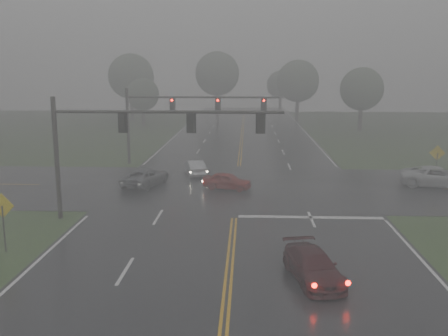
# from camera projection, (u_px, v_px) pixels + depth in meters

# --- Properties ---
(main_road) EXTENTS (18.00, 160.00, 0.02)m
(main_road) POSITION_uv_depth(u_px,v_px,m) (237.00, 194.00, 35.06)
(main_road) COLOR black
(main_road) RESTS_ON ground
(cross_street) EXTENTS (120.00, 14.00, 0.02)m
(cross_street) POSITION_uv_depth(u_px,v_px,m) (237.00, 187.00, 37.02)
(cross_street) COLOR black
(cross_street) RESTS_ON ground
(stop_bar) EXTENTS (8.50, 0.50, 0.01)m
(stop_bar) POSITION_uv_depth(u_px,v_px,m) (311.00, 218.00, 29.36)
(stop_bar) COLOR silver
(stop_bar) RESTS_ON ground
(sedan_maroon) EXTENTS (2.57, 4.48, 1.22)m
(sedan_maroon) POSITION_uv_depth(u_px,v_px,m) (312.00, 280.00, 20.65)
(sedan_maroon) COLOR #34090D
(sedan_maroon) RESTS_ON ground
(sedan_red) EXTENTS (3.79, 2.36, 1.20)m
(sedan_red) POSITION_uv_depth(u_px,v_px,m) (227.00, 189.00, 36.37)
(sedan_red) COLOR #A0120E
(sedan_red) RESTS_ON ground
(sedan_silver) EXTENTS (2.31, 3.95, 1.23)m
(sedan_silver) POSITION_uv_depth(u_px,v_px,m) (195.00, 175.00, 41.20)
(sedan_silver) COLOR silver
(sedan_silver) RESTS_ON ground
(car_grey) EXTENTS (3.41, 5.07, 1.29)m
(car_grey) POSITION_uv_depth(u_px,v_px,m) (146.00, 186.00, 37.49)
(car_grey) COLOR #505256
(car_grey) RESTS_ON ground
(pickup_white) EXTENTS (5.75, 3.51, 1.49)m
(pickup_white) POSITION_uv_depth(u_px,v_px,m) (437.00, 187.00, 37.12)
(pickup_white) COLOR silver
(pickup_white) RESTS_ON ground
(signal_gantry_near) EXTENTS (13.09, 0.31, 7.09)m
(signal_gantry_near) POSITION_uv_depth(u_px,v_px,m) (125.00, 134.00, 28.14)
(signal_gantry_near) COLOR black
(signal_gantry_near) RESTS_ON ground
(signal_gantry_far) EXTENTS (13.87, 0.35, 6.94)m
(signal_gantry_far) POSITION_uv_depth(u_px,v_px,m) (175.00, 111.00, 45.05)
(signal_gantry_far) COLOR black
(signal_gantry_far) RESTS_ON ground
(sign_diamond_west) EXTENTS (1.19, 0.16, 2.87)m
(sign_diamond_west) POSITION_uv_depth(u_px,v_px,m) (3.00, 213.00, 23.55)
(sign_diamond_west) COLOR black
(sign_diamond_west) RESTS_ON ground
(sign_diamond_east) EXTENTS (1.15, 0.32, 2.82)m
(sign_diamond_east) POSITION_uv_depth(u_px,v_px,m) (437.00, 157.00, 38.59)
(sign_diamond_east) COLOR black
(sign_diamond_east) RESTS_ON ground
(tree_nw_a) EXTENTS (4.98, 4.98, 7.31)m
(tree_nw_a) POSITION_uv_depth(u_px,v_px,m) (143.00, 94.00, 76.35)
(tree_nw_a) COLOR #2F251F
(tree_nw_a) RESTS_ON ground
(tree_ne_a) EXTENTS (6.93, 6.93, 10.18)m
(tree_ne_a) POSITION_uv_depth(u_px,v_px,m) (298.00, 81.00, 81.93)
(tree_ne_a) COLOR #2F251F
(tree_ne_a) RESTS_ON ground
(tree_n_mid) EXTENTS (8.08, 8.08, 11.87)m
(tree_n_mid) POSITION_uv_depth(u_px,v_px,m) (217.00, 74.00, 91.12)
(tree_n_mid) COLOR #2F251F
(tree_n_mid) RESTS_ON ground
(tree_e_near) EXTENTS (6.06, 6.06, 8.91)m
(tree_e_near) POSITION_uv_depth(u_px,v_px,m) (362.00, 89.00, 70.07)
(tree_e_near) COLOR #2F251F
(tree_e_near) RESTS_ON ground
(tree_nw_b) EXTENTS (7.67, 7.67, 11.26)m
(tree_nw_b) POSITION_uv_depth(u_px,v_px,m) (131.00, 76.00, 84.08)
(tree_nw_b) COLOR #2F251F
(tree_nw_b) RESTS_ON ground
(tree_n_far) EXTENTS (5.69, 5.69, 8.36)m
(tree_n_far) POSITION_uv_depth(u_px,v_px,m) (281.00, 85.00, 101.22)
(tree_n_far) COLOR #2F251F
(tree_n_far) RESTS_ON ground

